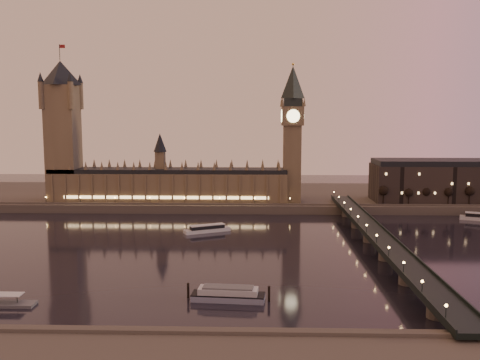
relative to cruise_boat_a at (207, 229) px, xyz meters
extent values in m
plane|color=black|center=(3.31, -41.56, -2.05)|extent=(700.00, 700.00, 0.00)
cube|color=#423D35|center=(33.31, 123.44, 0.95)|extent=(560.00, 130.00, 6.00)
cube|color=brown|center=(-36.69, 79.44, 14.95)|extent=(180.00, 26.00, 22.00)
cube|color=black|center=(-36.69, 79.44, 27.55)|extent=(180.00, 22.00, 3.20)
cube|color=#FFCC7F|center=(-36.69, 65.94, 8.95)|extent=(153.00, 0.25, 2.20)
cube|color=brown|center=(-116.69, 79.44, 47.95)|extent=(22.00, 22.00, 88.00)
cone|color=black|center=(-116.69, 79.44, 100.95)|extent=(31.68, 31.68, 18.00)
cylinder|color=black|center=(-116.69, 79.44, 115.95)|extent=(0.44, 0.44, 12.00)
cube|color=maroon|center=(-114.49, 79.44, 120.45)|extent=(4.00, 0.15, 2.50)
cube|color=brown|center=(57.31, 79.44, 32.95)|extent=(13.00, 13.00, 58.00)
cube|color=brown|center=(57.31, 79.44, 68.95)|extent=(16.00, 16.00, 14.00)
cylinder|color=#FFEAA5|center=(57.31, 71.26, 68.95)|extent=(9.60, 0.35, 9.60)
cylinder|color=#FFEAA5|center=(49.13, 79.44, 68.95)|extent=(0.35, 9.60, 9.60)
cube|color=black|center=(57.31, 79.44, 78.95)|extent=(13.00, 13.00, 6.00)
cone|color=black|center=(57.31, 79.44, 93.95)|extent=(17.68, 17.68, 24.00)
sphere|color=gold|center=(57.31, 79.44, 106.95)|extent=(2.00, 2.00, 2.00)
cube|color=black|center=(95.31, -41.56, 5.95)|extent=(13.00, 260.00, 2.00)
cube|color=black|center=(89.01, -41.56, 7.45)|extent=(0.60, 260.00, 1.00)
cube|color=black|center=(101.61, -41.56, 7.45)|extent=(0.60, 260.00, 1.00)
cube|color=black|center=(175.31, 85.44, 17.95)|extent=(110.00, 36.00, 28.00)
cube|color=black|center=(175.31, 85.44, 33.95)|extent=(108.00, 34.00, 4.00)
cylinder|color=black|center=(125.29, 67.44, 8.88)|extent=(0.70, 0.70, 9.86)
sphere|color=black|center=(125.29, 67.44, 14.03)|extent=(6.57, 6.57, 6.57)
cylinder|color=black|center=(140.69, 67.44, 8.88)|extent=(0.70, 0.70, 9.86)
sphere|color=black|center=(140.69, 67.44, 14.03)|extent=(6.57, 6.57, 6.57)
cylinder|color=black|center=(156.10, 67.44, 8.88)|extent=(0.70, 0.70, 9.86)
sphere|color=black|center=(156.10, 67.44, 14.03)|extent=(6.57, 6.57, 6.57)
cylinder|color=black|center=(171.51, 67.44, 8.88)|extent=(0.70, 0.70, 9.86)
sphere|color=black|center=(171.51, 67.44, 14.03)|extent=(6.57, 6.57, 6.57)
cylinder|color=black|center=(186.92, 67.44, 8.88)|extent=(0.70, 0.70, 9.86)
sphere|color=black|center=(186.92, 67.44, 14.03)|extent=(6.57, 6.57, 6.57)
cube|color=silver|center=(0.00, 0.00, -0.98)|extent=(28.91, 18.32, 2.13)
cube|color=black|center=(0.00, 0.00, 1.15)|extent=(21.61, 14.01, 2.13)
cube|color=silver|center=(0.00, 0.00, 2.41)|extent=(22.25, 14.49, 0.39)
cube|color=gray|center=(19.17, -120.93, -0.88)|extent=(29.26, 10.51, 2.33)
cube|color=black|center=(19.17, -120.93, 0.50)|extent=(29.26, 10.51, 0.45)
cube|color=silver|center=(19.17, -120.93, 1.89)|extent=(23.82, 9.15, 2.33)
cube|color=#595B5E|center=(19.17, -120.93, 3.37)|extent=(20.18, 7.95, 0.63)
cylinder|color=black|center=(3.10, -118.54, 1.00)|extent=(0.99, 0.99, 6.09)
cylinder|color=black|center=(35.23, -121.33, 1.00)|extent=(0.99, 0.99, 6.09)
camera|label=1|loc=(29.72, -323.34, 71.33)|focal=40.00mm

